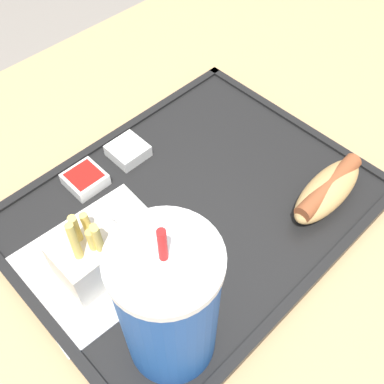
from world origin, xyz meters
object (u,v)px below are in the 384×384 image
object	(u,v)px
soda_cup	(169,306)
hot_dog_far	(328,190)
sauce_cup_ketchup	(85,179)
sauce_cup_mayo	(128,150)
fries_carton	(91,256)

from	to	relation	value
soda_cup	hot_dog_far	xyz separation A→B (m)	(-0.27, 0.00, -0.07)
sauce_cup_ketchup	soda_cup	bearing A→B (deg)	75.35
soda_cup	sauce_cup_mayo	xyz separation A→B (m)	(-0.13, -0.23, -0.08)
hot_dog_far	fries_carton	world-z (taller)	fries_carton
fries_carton	sauce_cup_ketchup	bearing A→B (deg)	-121.25
sauce_cup_mayo	sauce_cup_ketchup	xyz separation A→B (m)	(0.07, 0.00, 0.00)
soda_cup	hot_dog_far	world-z (taller)	soda_cup
sauce_cup_ketchup	fries_carton	bearing A→B (deg)	58.75
hot_dog_far	sauce_cup_mayo	size ratio (longest dim) A/B	2.76
sauce_cup_mayo	soda_cup	bearing A→B (deg)	60.23
soda_cup	fries_carton	xyz separation A→B (m)	(0.01, -0.12, -0.06)
fries_carton	sauce_cup_ketchup	world-z (taller)	fries_carton
soda_cup	fries_carton	bearing A→B (deg)	-86.62
hot_dog_far	sauce_cup_ketchup	xyz separation A→B (m)	(0.20, -0.24, -0.01)
hot_dog_far	fries_carton	xyz separation A→B (m)	(0.27, -0.12, 0.01)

